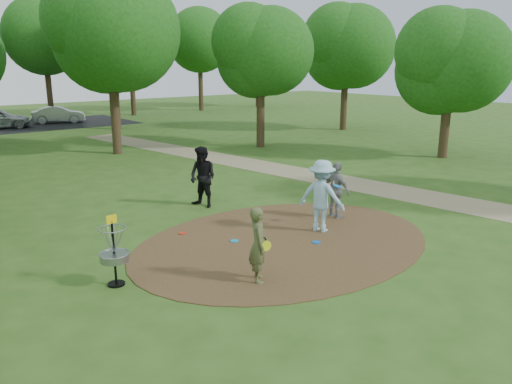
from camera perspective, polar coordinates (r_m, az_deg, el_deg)
ground at (r=13.09m, az=3.31°, el=-5.70°), size 100.00×100.00×0.00m
dirt_clearing at (r=13.09m, az=3.31°, el=-5.66°), size 8.40×8.40×0.02m
footpath at (r=19.01m, az=13.89°, el=0.40°), size 7.55×39.89×0.01m
parking_lot at (r=40.66m, az=-24.11°, el=6.99°), size 14.00×8.00×0.01m
player_observer_with_disc at (r=10.55m, az=0.27°, el=-6.04°), size 0.65×0.72×1.65m
player_throwing_with_disc at (r=13.71m, az=7.52°, el=-0.47°), size 1.41×1.48×2.00m
player_walking_with_disc at (r=16.03m, az=-6.10°, el=1.71°), size 0.97×1.12×1.96m
player_waiting_with_disc at (r=14.98m, az=9.18°, el=0.17°), size 0.45×1.01×1.70m
disc_ground_cyan at (r=13.07m, az=-2.48°, el=-5.60°), size 0.22×0.22×0.02m
disc_ground_blue at (r=13.05m, az=6.91°, el=-5.73°), size 0.22×0.22×0.02m
disc_ground_red at (r=13.76m, az=-8.40°, el=-4.69°), size 0.22×0.22×0.02m
car_right at (r=41.34m, az=-21.65°, el=8.22°), size 4.06×2.51×1.26m
disc_golf_basket at (r=10.75m, az=-15.97°, el=-5.93°), size 0.63×0.63×1.54m
tree_ring at (r=21.80m, az=-12.15°, el=16.32°), size 36.91×46.08×9.77m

